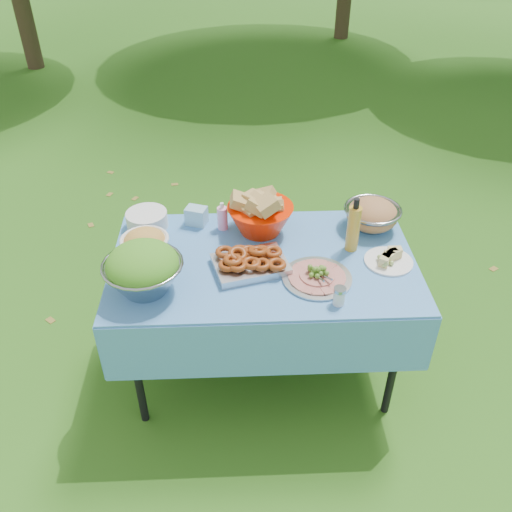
{
  "coord_description": "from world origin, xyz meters",
  "views": [
    {
      "loc": [
        -0.13,
        -2.08,
        2.33
      ],
      "look_at": [
        -0.04,
        0.0,
        0.78
      ],
      "focal_mm": 38.0,
      "sensor_mm": 36.0,
      "label": 1
    }
  ],
  "objects": [
    {
      "name": "salad_bowl",
      "position": [
        -0.54,
        -0.2,
        0.88
      ],
      "size": [
        0.45,
        0.45,
        0.23
      ],
      "primitive_type": null,
      "rotation": [
        0.0,
        0.0,
        0.36
      ],
      "color": "#92969A",
      "rests_on": "picnic_table"
    },
    {
      "name": "pasta_bowl_steel",
      "position": [
        0.57,
        0.26,
        0.84
      ],
      "size": [
        0.38,
        0.38,
        0.15
      ],
      "primitive_type": null,
      "rotation": [
        0.0,
        0.0,
        0.4
      ],
      "color": "#92969A",
      "rests_on": "picnic_table"
    },
    {
      "name": "ground",
      "position": [
        0.0,
        0.0,
        0.0
      ],
      "size": [
        80.0,
        80.0,
        0.0
      ],
      "primitive_type": "plane",
      "color": "#123409",
      "rests_on": "ground"
    },
    {
      "name": "fried_tray",
      "position": [
        -0.07,
        -0.06,
        0.8
      ],
      "size": [
        0.39,
        0.32,
        0.08
      ],
      "primitive_type": "cube",
      "rotation": [
        0.0,
        0.0,
        0.26
      ],
      "color": "silver",
      "rests_on": "picnic_table"
    },
    {
      "name": "pasta_bowl_white",
      "position": [
        -0.57,
        0.08,
        0.82
      ],
      "size": [
        0.26,
        0.26,
        0.13
      ],
      "primitive_type": null,
      "rotation": [
        0.0,
        0.0,
        0.14
      ],
      "color": "white",
      "rests_on": "picnic_table"
    },
    {
      "name": "sanitizer_bottle",
      "position": [
        -0.2,
        0.28,
        0.84
      ],
      "size": [
        0.07,
        0.07,
        0.15
      ],
      "primitive_type": "cylinder",
      "rotation": [
        0.0,
        0.0,
        0.26
      ],
      "color": "#FEA3D1",
      "rests_on": "picnic_table"
    },
    {
      "name": "cheese_plate",
      "position": [
        0.6,
        -0.04,
        0.79
      ],
      "size": [
        0.29,
        0.29,
        0.06
      ],
      "primitive_type": "cylinder",
      "rotation": [
        0.0,
        0.0,
        -0.32
      ],
      "color": "white",
      "rests_on": "picnic_table"
    },
    {
      "name": "charcuterie_platter",
      "position": [
        0.24,
        -0.16,
        0.8
      ],
      "size": [
        0.4,
        0.4,
        0.07
      ],
      "primitive_type": "cylinder",
      "rotation": [
        0.0,
        0.0,
        0.27
      ],
      "color": "#A4A8AB",
      "rests_on": "picnic_table"
    },
    {
      "name": "wipes_box",
      "position": [
        -0.34,
        0.33,
        0.81
      ],
      "size": [
        0.12,
        0.11,
        0.1
      ],
      "primitive_type": "cube",
      "rotation": [
        0.0,
        0.0,
        -0.34
      ],
      "color": "#90C8E1",
      "rests_on": "picnic_table"
    },
    {
      "name": "plate_stack",
      "position": [
        -0.59,
        0.31,
        0.8
      ],
      "size": [
        0.25,
        0.25,
        0.09
      ],
      "primitive_type": "cylinder",
      "rotation": [
        0.0,
        0.0,
        -0.19
      ],
      "color": "white",
      "rests_on": "picnic_table"
    },
    {
      "name": "picnic_table",
      "position": [
        0.0,
        0.0,
        0.38
      ],
      "size": [
        1.46,
        0.86,
        0.76
      ],
      "primitive_type": "cube",
      "color": "#84CEFF",
      "rests_on": "ground"
    },
    {
      "name": "bread_bowl",
      "position": [
        -0.0,
        0.25,
        0.87
      ],
      "size": [
        0.44,
        0.44,
        0.22
      ],
      "primitive_type": null,
      "rotation": [
        0.0,
        0.0,
        0.37
      ],
      "color": "#F02300",
      "rests_on": "picnic_table"
    },
    {
      "name": "shaker",
      "position": [
        0.31,
        -0.33,
        0.8
      ],
      "size": [
        0.06,
        0.06,
        0.09
      ],
      "primitive_type": "cylinder",
      "rotation": [
        0.0,
        0.0,
        0.19
      ],
      "color": "silver",
      "rests_on": "picnic_table"
    },
    {
      "name": "oil_bottle",
      "position": [
        0.44,
        0.07,
        0.9
      ],
      "size": [
        0.08,
        0.08,
        0.28
      ],
      "primitive_type": "cylinder",
      "rotation": [
        0.0,
        0.0,
        -0.32
      ],
      "color": "gold",
      "rests_on": "picnic_table"
    }
  ]
}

